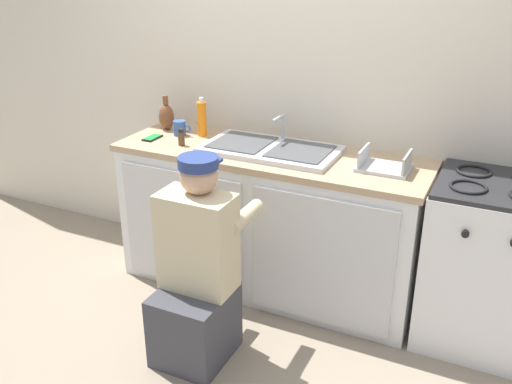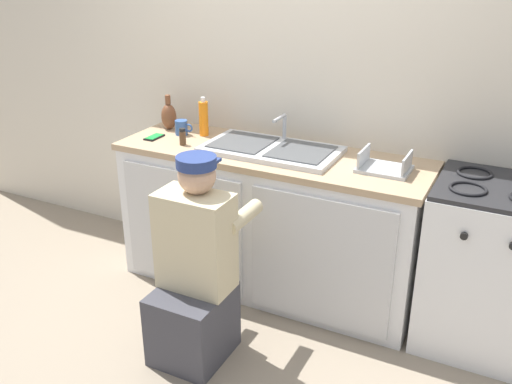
% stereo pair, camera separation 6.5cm
% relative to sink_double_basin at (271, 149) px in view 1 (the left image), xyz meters
% --- Properties ---
extents(ground_plane, '(12.00, 12.00, 0.00)m').
position_rel_sink_double_basin_xyz_m(ground_plane, '(0.00, -0.30, -0.93)').
color(ground_plane, gray).
extents(back_wall, '(6.00, 0.10, 2.50)m').
position_rel_sink_double_basin_xyz_m(back_wall, '(0.00, 0.35, 0.32)').
color(back_wall, beige).
rests_on(back_wall, ground_plane).
extents(counter_cabinet, '(1.86, 0.62, 0.87)m').
position_rel_sink_double_basin_xyz_m(counter_cabinet, '(0.00, -0.01, -0.49)').
color(counter_cabinet, white).
rests_on(counter_cabinet, ground_plane).
extents(countertop, '(1.90, 0.62, 0.04)m').
position_rel_sink_double_basin_xyz_m(countertop, '(0.00, -0.00, -0.04)').
color(countertop, tan).
rests_on(countertop, counter_cabinet).
extents(sink_double_basin, '(0.80, 0.44, 0.19)m').
position_rel_sink_double_basin_xyz_m(sink_double_basin, '(0.00, 0.00, 0.00)').
color(sink_double_basin, silver).
rests_on(sink_double_basin, countertop).
extents(stove_range, '(0.62, 0.62, 0.94)m').
position_rel_sink_double_basin_xyz_m(stove_range, '(1.27, -0.00, -0.46)').
color(stove_range, white).
rests_on(stove_range, ground_plane).
extents(plumber_person, '(0.42, 0.61, 1.10)m').
position_rel_sink_double_basin_xyz_m(plumber_person, '(-0.06, -0.78, -0.47)').
color(plumber_person, '#3F3F47').
rests_on(plumber_person, ground_plane).
extents(cell_phone, '(0.07, 0.14, 0.01)m').
position_rel_sink_double_basin_xyz_m(cell_phone, '(-0.78, -0.09, -0.01)').
color(cell_phone, black).
rests_on(cell_phone, countertop).
extents(spice_bottle_pepper, '(0.04, 0.04, 0.10)m').
position_rel_sink_double_basin_xyz_m(spice_bottle_pepper, '(-0.54, -0.12, 0.03)').
color(spice_bottle_pepper, '#513823').
rests_on(spice_bottle_pepper, countertop).
extents(dish_rack_tray, '(0.28, 0.22, 0.11)m').
position_rel_sink_double_basin_xyz_m(dish_rack_tray, '(0.68, -0.01, 0.01)').
color(dish_rack_tray, '#B2B7BC').
rests_on(dish_rack_tray, countertop).
extents(soap_bottle_orange, '(0.06, 0.06, 0.25)m').
position_rel_sink_double_basin_xyz_m(soap_bottle_orange, '(-0.53, 0.10, 0.09)').
color(soap_bottle_orange, orange).
rests_on(soap_bottle_orange, countertop).
extents(coffee_mug, '(0.13, 0.08, 0.09)m').
position_rel_sink_double_basin_xyz_m(coffee_mug, '(-0.66, 0.05, 0.03)').
color(coffee_mug, '#335699').
rests_on(coffee_mug, countertop).
extents(vase_decorative, '(0.10, 0.10, 0.23)m').
position_rel_sink_double_basin_xyz_m(vase_decorative, '(-0.81, 0.12, 0.07)').
color(vase_decorative, brown).
rests_on(vase_decorative, countertop).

